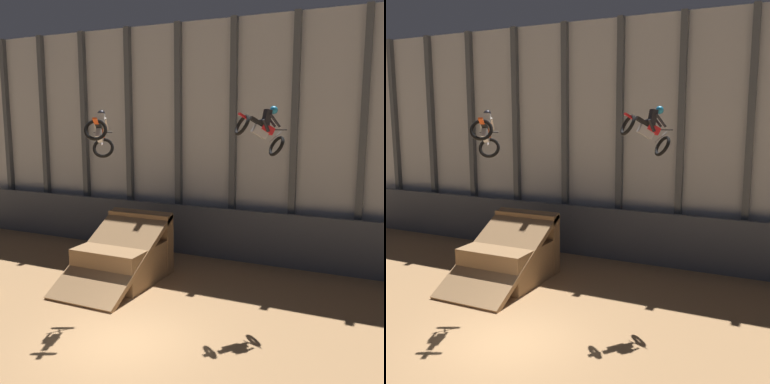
# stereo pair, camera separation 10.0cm
# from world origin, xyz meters

# --- Properties ---
(ground_plane) EXTENTS (60.00, 60.00, 0.00)m
(ground_plane) POSITION_xyz_m (0.00, 0.00, 0.00)
(ground_plane) COLOR #9E754C
(arena_back_wall) EXTENTS (32.00, 0.40, 10.78)m
(arena_back_wall) POSITION_xyz_m (0.00, 9.39, 5.39)
(arena_back_wall) COLOR silver
(arena_back_wall) RESTS_ON ground_plane
(lower_barrier) EXTENTS (31.36, 0.20, 2.35)m
(lower_barrier) POSITION_xyz_m (0.00, 8.59, 1.18)
(lower_barrier) COLOR #474C56
(lower_barrier) RESTS_ON ground_plane
(dirt_ramp) EXTENTS (2.88, 4.61, 2.65)m
(dirt_ramp) POSITION_xyz_m (-2.85, 4.57, 0.90)
(dirt_ramp) COLOR #966F48
(dirt_ramp) RESTS_ON ground_plane
(rider_bike_left_air) EXTENTS (1.39, 1.83, 1.67)m
(rider_bike_left_air) POSITION_xyz_m (-2.10, 2.11, 5.92)
(rider_bike_left_air) COLOR black
(rider_bike_right_air) EXTENTS (1.74, 1.66, 1.67)m
(rider_bike_right_air) POSITION_xyz_m (2.85, 4.02, 6.05)
(rider_bike_right_air) COLOR black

